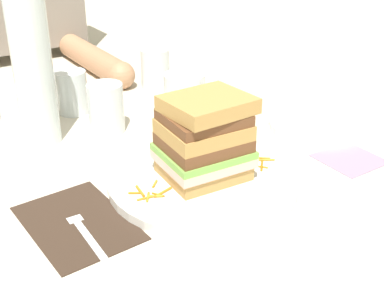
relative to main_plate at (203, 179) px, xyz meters
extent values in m
plane|color=beige|center=(0.01, 0.01, -0.01)|extent=(3.00, 3.00, 0.00)
cylinder|color=white|center=(0.00, 0.00, 0.00)|extent=(0.29, 0.29, 0.02)
cube|color=tan|center=(0.00, 0.00, 0.02)|extent=(0.12, 0.11, 0.02)
cube|color=beige|center=(0.00, 0.00, 0.04)|extent=(0.13, 0.12, 0.01)
cube|color=#7AB74C|center=(0.00, 0.00, 0.05)|extent=(0.13, 0.12, 0.01)
cube|color=brown|center=(0.00, 0.00, 0.06)|extent=(0.12, 0.11, 0.02)
cube|color=tan|center=(0.00, 0.00, 0.08)|extent=(0.12, 0.11, 0.02)
cube|color=brown|center=(0.00, 0.00, 0.10)|extent=(0.12, 0.11, 0.02)
cube|color=tan|center=(0.01, 0.00, 0.12)|extent=(0.12, 0.10, 0.03)
cylinder|color=orange|center=(-0.10, -0.01, 0.01)|extent=(0.02, 0.02, 0.00)
cylinder|color=orange|center=(-0.08, -0.01, 0.01)|extent=(0.03, 0.01, 0.00)
cylinder|color=orange|center=(-0.11, 0.01, 0.01)|extent=(0.02, 0.01, 0.00)
cylinder|color=orange|center=(-0.10, 0.01, 0.01)|extent=(0.01, 0.03, 0.00)
cylinder|color=orange|center=(-0.08, 0.02, 0.01)|extent=(0.02, 0.02, 0.00)
cylinder|color=orange|center=(-0.09, -0.01, 0.01)|extent=(0.01, 0.02, 0.00)
cylinder|color=orange|center=(-0.11, -0.01, 0.01)|extent=(0.03, 0.01, 0.00)
cylinder|color=orange|center=(-0.09, -0.01, 0.01)|extent=(0.02, 0.01, 0.00)
cylinder|color=orange|center=(0.09, 0.00, 0.01)|extent=(0.02, 0.02, 0.00)
cylinder|color=orange|center=(0.09, -0.03, 0.01)|extent=(0.02, 0.03, 0.00)
cylinder|color=orange|center=(0.07, 0.00, 0.01)|extent=(0.02, 0.02, 0.00)
cylinder|color=orange|center=(0.09, -0.03, 0.01)|extent=(0.02, 0.02, 0.00)
cylinder|color=orange|center=(0.10, 0.02, 0.01)|extent=(0.01, 0.02, 0.00)
cylinder|color=orange|center=(0.10, 0.00, 0.01)|extent=(0.01, 0.02, 0.00)
cylinder|color=orange|center=(0.11, -0.01, 0.01)|extent=(0.02, 0.02, 0.00)
cylinder|color=orange|center=(0.10, 0.01, 0.01)|extent=(0.02, 0.01, 0.00)
cylinder|color=orange|center=(0.11, -0.02, 0.01)|extent=(0.03, 0.02, 0.00)
cube|color=#38281E|center=(-0.20, 0.01, -0.01)|extent=(0.13, 0.18, 0.00)
cube|color=silver|center=(-0.20, -0.04, 0.00)|extent=(0.01, 0.11, 0.00)
cube|color=silver|center=(-0.20, 0.02, 0.00)|extent=(0.02, 0.02, 0.00)
cylinder|color=silver|center=(-0.19, 0.05, 0.00)|extent=(0.00, 0.04, 0.00)
cylinder|color=silver|center=(-0.20, 0.05, 0.00)|extent=(0.00, 0.04, 0.00)
cylinder|color=silver|center=(-0.20, 0.05, 0.00)|extent=(0.00, 0.04, 0.00)
cylinder|color=silver|center=(-0.21, 0.05, 0.00)|extent=(0.00, 0.04, 0.00)
cube|color=silver|center=(0.18, -0.04, -0.01)|extent=(0.02, 0.10, 0.00)
cube|color=silver|center=(0.19, 0.06, -0.01)|extent=(0.02, 0.11, 0.00)
cylinder|color=white|center=(0.13, 0.24, 0.03)|extent=(0.08, 0.08, 0.08)
cylinder|color=#E55638|center=(0.13, 0.24, 0.03)|extent=(0.07, 0.07, 0.07)
cylinder|color=silver|center=(-0.15, 0.28, 0.12)|extent=(0.07, 0.07, 0.26)
cylinder|color=silver|center=(-0.05, 0.37, 0.03)|extent=(0.06, 0.06, 0.09)
cylinder|color=silver|center=(-0.04, 0.25, 0.04)|extent=(0.06, 0.06, 0.09)
cylinder|color=silver|center=(0.15, 0.40, 0.04)|extent=(0.06, 0.06, 0.09)
cylinder|color=silver|center=(-0.16, 0.38, 0.03)|extent=(0.06, 0.06, 0.07)
cylinder|color=white|center=(0.29, 0.05, 0.00)|extent=(0.18, 0.18, 0.01)
cube|color=pink|center=(0.25, -0.07, -0.01)|extent=(0.10, 0.10, 0.00)
cylinder|color=tan|center=(0.09, 0.59, 0.02)|extent=(0.06, 0.29, 0.06)
sphere|color=tan|center=(0.09, 0.44, 0.02)|extent=(0.06, 0.06, 0.06)
camera|label=1|loc=(-0.40, -0.56, 0.40)|focal=48.69mm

